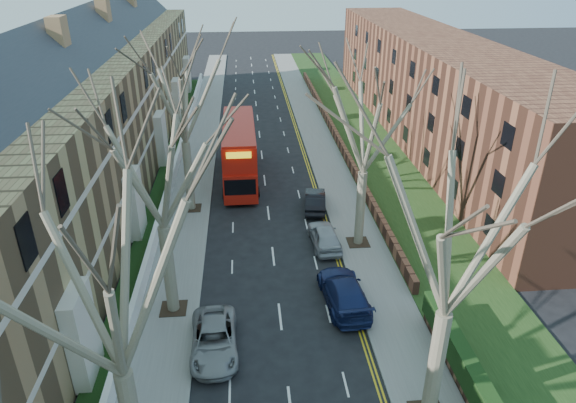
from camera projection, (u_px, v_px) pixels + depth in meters
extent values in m
cube|color=slate|center=(198.00, 156.00, 48.30)|extent=(3.00, 102.00, 0.12)
cube|color=slate|center=(324.00, 152.00, 49.23)|extent=(3.00, 102.00, 0.12)
cube|color=olive|center=(80.00, 136.00, 38.36)|extent=(9.00, 78.00, 10.00)
cube|color=#2D3037|center=(65.00, 54.00, 35.70)|extent=(4.67, 78.00, 4.67)
cube|color=beige|center=(143.00, 153.00, 39.37)|extent=(0.12, 78.00, 0.35)
cube|color=beige|center=(137.00, 109.00, 37.82)|extent=(0.12, 78.00, 0.35)
cube|color=brown|center=(433.00, 88.00, 51.51)|extent=(8.00, 54.00, 10.00)
cube|color=brown|center=(335.00, 133.00, 52.71)|extent=(0.35, 54.00, 0.90)
cube|color=white|center=(170.00, 187.00, 40.78)|extent=(0.30, 78.00, 1.00)
cube|color=#1B3412|center=(370.00, 150.00, 49.54)|extent=(6.00, 102.00, 0.06)
cylinder|color=#746A52|center=(169.00, 269.00, 26.63)|extent=(0.64, 0.64, 5.07)
cube|color=#2D2116|center=(174.00, 308.00, 27.75)|extent=(1.40, 1.40, 0.05)
cylinder|color=#746A52|center=(189.00, 176.00, 37.31)|extent=(0.60, 0.60, 5.25)
cube|color=#2D2116|center=(192.00, 208.00, 38.46)|extent=(1.40, 1.40, 0.05)
cylinder|color=#746A52|center=(436.00, 367.00, 20.33)|extent=(0.64, 0.64, 5.25)
cylinder|color=#746A52|center=(360.00, 208.00, 32.87)|extent=(0.60, 0.60, 5.07)
cube|color=#2D2116|center=(358.00, 242.00, 33.99)|extent=(1.40, 1.40, 0.05)
cube|color=#B0160C|center=(240.00, 163.00, 43.04)|extent=(2.66, 11.38, 2.27)
cube|color=#B0160C|center=(239.00, 138.00, 42.08)|extent=(2.65, 10.82, 2.07)
cube|color=black|center=(240.00, 157.00, 42.83)|extent=(2.67, 10.47, 0.93)
cube|color=black|center=(239.00, 137.00, 42.03)|extent=(2.67, 10.25, 0.93)
imported|color=gray|center=(214.00, 339.00, 24.77)|extent=(2.41, 4.90, 1.34)
imported|color=#16204F|center=(344.00, 292.00, 28.03)|extent=(2.55, 5.51, 1.56)
imported|color=#9FA1A7|center=(325.00, 236.00, 33.58)|extent=(1.96, 4.37, 1.46)
imported|color=black|center=(315.00, 200.00, 38.36)|extent=(2.02, 4.39, 1.40)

